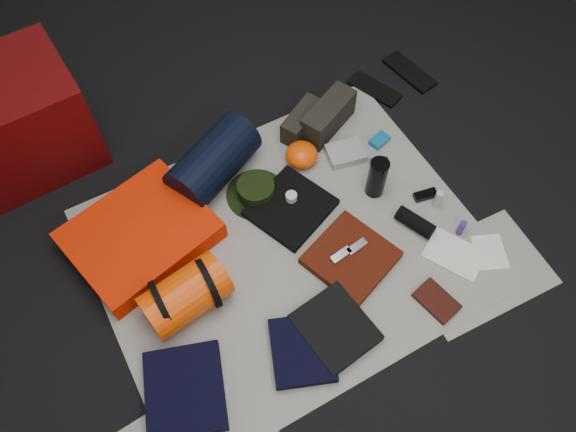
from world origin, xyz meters
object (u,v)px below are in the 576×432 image
paperback_book (437,301)px  red_cabinet (17,122)px  navy_duffel (213,161)px  compact_camera (379,164)px  water_bottle (377,178)px  sleeping_pad (140,235)px  stuff_sack (186,295)px

paperback_book → red_cabinet: bearing=115.7°
navy_duffel → compact_camera: navy_duffel is taller
navy_duffel → water_bottle: bearing=-61.7°
sleeping_pad → compact_camera: (1.13, -0.17, -0.03)m
red_cabinet → compact_camera: 1.66m
navy_duffel → compact_camera: size_ratio=4.97×
water_bottle → compact_camera: bearing=46.8°
water_bottle → navy_duffel: bearing=144.2°
red_cabinet → sleeping_pad: red_cabinet is taller
navy_duffel → stuff_sack: bearing=-151.1°
sleeping_pad → navy_duffel: (0.43, 0.16, 0.06)m
paperback_book → navy_duffel: bearing=104.6°
navy_duffel → paperback_book: 1.15m
sleeping_pad → stuff_sack: 0.38m
navy_duffel → compact_camera: bearing=-51.0°
water_bottle → compact_camera: water_bottle is taller
stuff_sack → water_bottle: size_ratio=1.59×
sleeping_pad → stuff_sack: size_ratio=1.69×
stuff_sack → paperback_book: size_ratio=1.94×
sleeping_pad → water_bottle: size_ratio=2.68×
red_cabinet → compact_camera: size_ratio=6.66×
navy_duffel → paperback_book: size_ratio=2.47×
red_cabinet → paperback_book: bearing=-55.0°
water_bottle → compact_camera: 0.17m
sleeping_pad → stuff_sack: (0.06, -0.37, 0.05)m
compact_camera → water_bottle: bearing=-112.5°
compact_camera → navy_duffel: bearing=175.6°
stuff_sack → paperback_book: stuff_sack is taller
red_cabinet → navy_duffel: size_ratio=1.34×
paperback_book → stuff_sack: bearing=139.0°
red_cabinet → stuff_sack: size_ratio=1.71×
water_bottle → red_cabinet: bearing=143.3°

